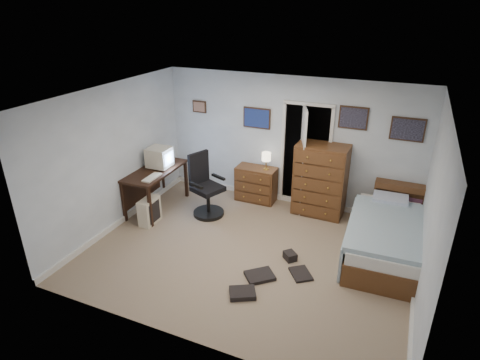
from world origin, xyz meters
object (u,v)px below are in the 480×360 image
computer_desk (151,178)px  office_chair (206,192)px  bed (384,237)px  tall_dresser (320,180)px  low_dresser (256,184)px

computer_desk → office_chair: bearing=7.5°
bed → tall_dresser: bearing=140.2°
low_dresser → tall_dresser: bearing=-1.1°
low_dresser → tall_dresser: (1.28, -0.02, 0.33)m
low_dresser → bed: 2.74m
tall_dresser → bed: 1.64m
office_chair → tall_dresser: 2.15m
computer_desk → office_chair: size_ratio=1.19×
computer_desk → low_dresser: bearing=30.3°
office_chair → low_dresser: 1.13m
office_chair → low_dresser: office_chair is taller
office_chair → tall_dresser: (1.94, 0.88, 0.22)m
office_chair → bed: bearing=20.2°
low_dresser → bed: low_dresser is taller
computer_desk → low_dresser: computer_desk is taller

